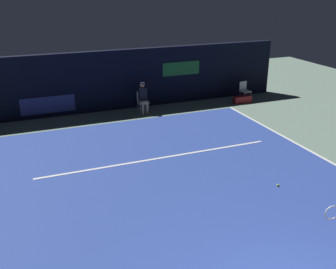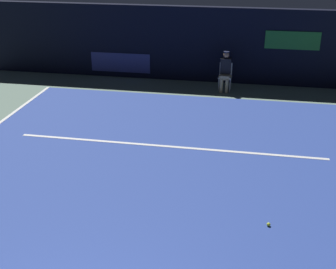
% 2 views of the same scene
% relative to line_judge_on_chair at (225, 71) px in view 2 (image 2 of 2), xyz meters
% --- Properties ---
extents(ground_plane, '(31.08, 31.08, 0.00)m').
position_rel_line_judge_on_chair_xyz_m(ground_plane, '(-1.07, -6.82, -0.69)').
color(ground_plane, slate).
extents(court_surface, '(9.94, 11.99, 0.01)m').
position_rel_line_judge_on_chair_xyz_m(court_surface, '(-1.07, -6.82, -0.68)').
color(court_surface, '#2D479E').
rests_on(court_surface, ground).
extents(line_service, '(7.75, 0.10, 0.01)m').
position_rel_line_judge_on_chair_xyz_m(line_service, '(-1.07, -4.73, -0.67)').
color(line_service, white).
rests_on(line_service, court_surface).
extents(back_wall, '(15.96, 0.33, 2.60)m').
position_rel_line_judge_on_chair_xyz_m(back_wall, '(-1.07, 1.00, 0.61)').
color(back_wall, black).
rests_on(back_wall, ground).
extents(line_judge_on_chair, '(0.45, 0.54, 1.32)m').
position_rel_line_judge_on_chair_xyz_m(line_judge_on_chair, '(0.00, 0.00, 0.00)').
color(line_judge_on_chair, white).
rests_on(line_judge_on_chair, ground).
extents(tennis_ball, '(0.07, 0.07, 0.07)m').
position_rel_line_judge_on_chair_xyz_m(tennis_ball, '(1.35, -7.69, -0.64)').
color(tennis_ball, '#CCE033').
rests_on(tennis_ball, court_surface).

